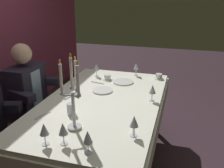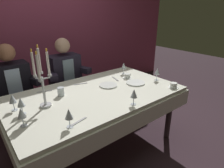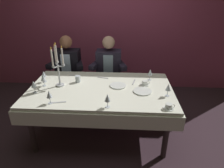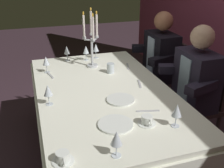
{
  "view_description": "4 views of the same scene",
  "coord_description": "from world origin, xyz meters",
  "px_view_note": "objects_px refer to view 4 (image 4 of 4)",
  "views": [
    {
      "loc": [
        -2.11,
        -0.71,
        1.74
      ],
      "look_at": [
        0.14,
        -0.06,
        0.87
      ],
      "focal_mm": 40.15,
      "sensor_mm": 36.0,
      "label": 1
    },
    {
      "loc": [
        -1.07,
        -1.63,
        1.62
      ],
      "look_at": [
        0.19,
        -0.05,
        0.81
      ],
      "focal_mm": 30.47,
      "sensor_mm": 36.0,
      "label": 2
    },
    {
      "loc": [
        0.29,
        -2.33,
        1.93
      ],
      "look_at": [
        0.15,
        -0.03,
        0.82
      ],
      "focal_mm": 31.59,
      "sensor_mm": 36.0,
      "label": 3
    },
    {
      "loc": [
        1.98,
        -0.55,
        1.73
      ],
      "look_at": [
        0.15,
        0.03,
        0.85
      ],
      "focal_mm": 43.05,
      "sensor_mm": 36.0,
      "label": 4
    }
  ],
  "objects_px": {
    "wine_glass_1": "(46,61)",
    "wine_glass_4": "(177,111)",
    "seated_diner_1": "(197,79)",
    "candelabra": "(92,41)",
    "wine_glass_6": "(116,139)",
    "coffee_cup_0": "(147,120)",
    "wine_glass_5": "(48,91)",
    "water_tumbler_0": "(111,68)",
    "dining_table": "(104,102)",
    "dinner_plate_0": "(121,100)",
    "seated_diner_0": "(161,56)",
    "dinner_plate_1": "(115,124)",
    "wine_glass_2": "(67,50)",
    "wine_glass_0": "(86,50)",
    "coffee_cup_1": "(63,158)",
    "wine_glass_3": "(96,48)"
  },
  "relations": [
    {
      "from": "dinner_plate_0",
      "to": "coffee_cup_1",
      "type": "distance_m",
      "value": 0.78
    },
    {
      "from": "wine_glass_2",
      "to": "seated_diner_1",
      "type": "height_order",
      "value": "seated_diner_1"
    },
    {
      "from": "wine_glass_3",
      "to": "coffee_cup_0",
      "type": "distance_m",
      "value": 1.41
    },
    {
      "from": "wine_glass_0",
      "to": "wine_glass_2",
      "type": "distance_m",
      "value": 0.2
    },
    {
      "from": "candelabra",
      "to": "dinner_plate_0",
      "type": "bearing_deg",
      "value": 2.32
    },
    {
      "from": "candelabra",
      "to": "wine_glass_0",
      "type": "relative_size",
      "value": 3.63
    },
    {
      "from": "wine_glass_5",
      "to": "coffee_cup_0",
      "type": "height_order",
      "value": "wine_glass_5"
    },
    {
      "from": "dining_table",
      "to": "dinner_plate_0",
      "type": "bearing_deg",
      "value": 17.05
    },
    {
      "from": "wine_glass_1",
      "to": "seated_diner_0",
      "type": "bearing_deg",
      "value": 95.9
    },
    {
      "from": "wine_glass_1",
      "to": "wine_glass_2",
      "type": "bearing_deg",
      "value": 139.31
    },
    {
      "from": "wine_glass_3",
      "to": "water_tumbler_0",
      "type": "height_order",
      "value": "wine_glass_3"
    },
    {
      "from": "seated_diner_1",
      "to": "wine_glass_3",
      "type": "bearing_deg",
      "value": -139.13
    },
    {
      "from": "dinner_plate_0",
      "to": "seated_diner_0",
      "type": "xyz_separation_m",
      "value": [
        -0.9,
        0.82,
        -0.01
      ]
    },
    {
      "from": "dinner_plate_0",
      "to": "wine_glass_1",
      "type": "xyz_separation_m",
      "value": [
        -0.77,
        -0.49,
        0.11
      ]
    },
    {
      "from": "wine_glass_5",
      "to": "seated_diner_1",
      "type": "relative_size",
      "value": 0.13
    },
    {
      "from": "dining_table",
      "to": "wine_glass_0",
      "type": "height_order",
      "value": "wine_glass_0"
    },
    {
      "from": "dining_table",
      "to": "coffee_cup_0",
      "type": "relative_size",
      "value": 14.7
    },
    {
      "from": "wine_glass_4",
      "to": "seated_diner_1",
      "type": "bearing_deg",
      "value": 137.07
    },
    {
      "from": "wine_glass_0",
      "to": "wine_glass_3",
      "type": "bearing_deg",
      "value": 108.36
    },
    {
      "from": "wine_glass_2",
      "to": "dinner_plate_1",
      "type": "bearing_deg",
      "value": 4.21
    },
    {
      "from": "wine_glass_4",
      "to": "seated_diner_0",
      "type": "height_order",
      "value": "seated_diner_0"
    },
    {
      "from": "wine_glass_5",
      "to": "water_tumbler_0",
      "type": "height_order",
      "value": "wine_glass_5"
    },
    {
      "from": "coffee_cup_0",
      "to": "water_tumbler_0",
      "type": "bearing_deg",
      "value": 177.66
    },
    {
      "from": "wine_glass_0",
      "to": "wine_glass_3",
      "type": "distance_m",
      "value": 0.13
    },
    {
      "from": "wine_glass_0",
      "to": "wine_glass_6",
      "type": "distance_m",
      "value": 1.63
    },
    {
      "from": "coffee_cup_0",
      "to": "dining_table",
      "type": "bearing_deg",
      "value": -167.86
    },
    {
      "from": "candelabra",
      "to": "wine_glass_4",
      "type": "distance_m",
      "value": 1.27
    },
    {
      "from": "wine_glass_6",
      "to": "wine_glass_4",
      "type": "bearing_deg",
      "value": 109.54
    },
    {
      "from": "wine_glass_0",
      "to": "wine_glass_1",
      "type": "relative_size",
      "value": 1.0
    },
    {
      "from": "dinner_plate_1",
      "to": "seated_diner_1",
      "type": "distance_m",
      "value": 1.09
    },
    {
      "from": "wine_glass_2",
      "to": "coffee_cup_0",
      "type": "height_order",
      "value": "wine_glass_2"
    },
    {
      "from": "dinner_plate_0",
      "to": "seated_diner_0",
      "type": "distance_m",
      "value": 1.21
    },
    {
      "from": "dining_table",
      "to": "wine_glass_2",
      "type": "xyz_separation_m",
      "value": [
        -0.82,
        -0.18,
        0.23
      ]
    },
    {
      "from": "wine_glass_1",
      "to": "wine_glass_4",
      "type": "distance_m",
      "value": 1.41
    },
    {
      "from": "wine_glass_1",
      "to": "wine_glass_3",
      "type": "relative_size",
      "value": 1.0
    },
    {
      "from": "candelabra",
      "to": "dinner_plate_0",
      "type": "height_order",
      "value": "candelabra"
    },
    {
      "from": "wine_glass_1",
      "to": "coffee_cup_0",
      "type": "bearing_deg",
      "value": 25.92
    },
    {
      "from": "wine_glass_1",
      "to": "coffee_cup_0",
      "type": "distance_m",
      "value": 1.26
    },
    {
      "from": "dinner_plate_1",
      "to": "water_tumbler_0",
      "type": "relative_size",
      "value": 2.48
    },
    {
      "from": "dinner_plate_1",
      "to": "wine_glass_3",
      "type": "distance_m",
      "value": 1.38
    },
    {
      "from": "candelabra",
      "to": "wine_glass_3",
      "type": "height_order",
      "value": "candelabra"
    },
    {
      "from": "dinner_plate_0",
      "to": "seated_diner_1",
      "type": "xyz_separation_m",
      "value": [
        -0.19,
        0.82,
        -0.01
      ]
    },
    {
      "from": "seated_diner_1",
      "to": "coffee_cup_1",
      "type": "bearing_deg",
      "value": -60.59
    },
    {
      "from": "dinner_plate_1",
      "to": "wine_glass_4",
      "type": "relative_size",
      "value": 1.45
    },
    {
      "from": "seated_diner_1",
      "to": "wine_glass_5",
      "type": "bearing_deg",
      "value": -86.42
    },
    {
      "from": "wine_glass_1",
      "to": "water_tumbler_0",
      "type": "relative_size",
      "value": 1.71
    },
    {
      "from": "wine_glass_0",
      "to": "coffee_cup_1",
      "type": "xyz_separation_m",
      "value": [
        1.58,
        -0.48,
        -0.09
      ]
    },
    {
      "from": "candelabra",
      "to": "wine_glass_6",
      "type": "height_order",
      "value": "candelabra"
    },
    {
      "from": "wine_glass_0",
      "to": "dinner_plate_1",
      "type": "bearing_deg",
      "value": -4.24
    },
    {
      "from": "coffee_cup_1",
      "to": "candelabra",
      "type": "bearing_deg",
      "value": 159.93
    }
  ]
}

